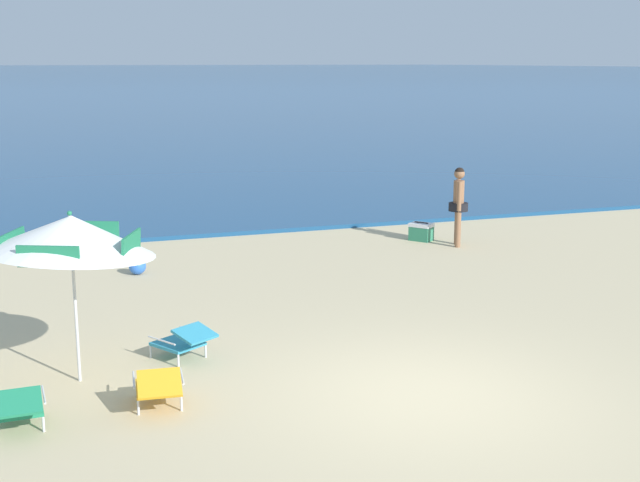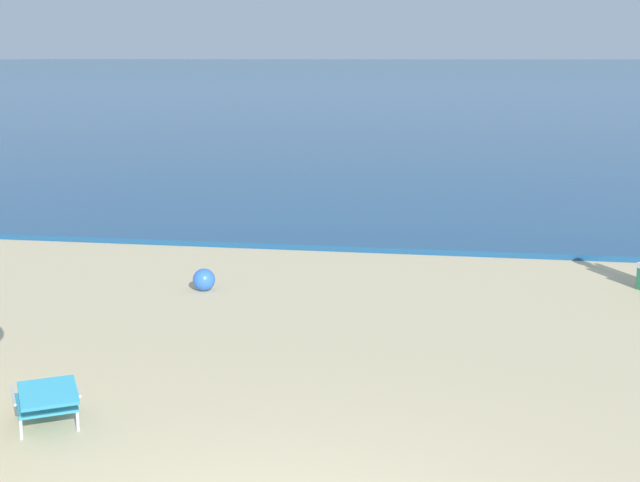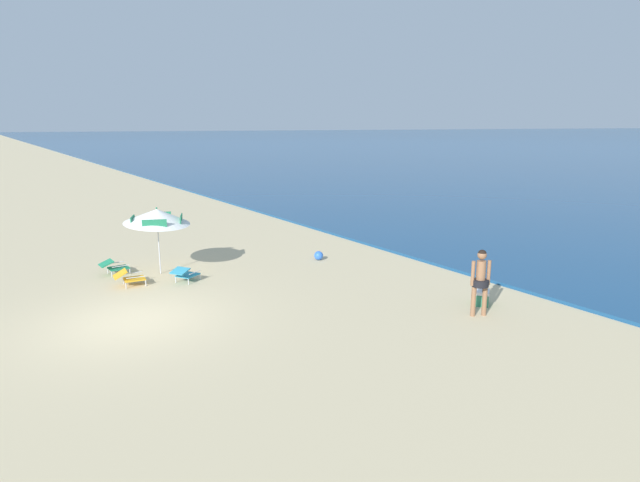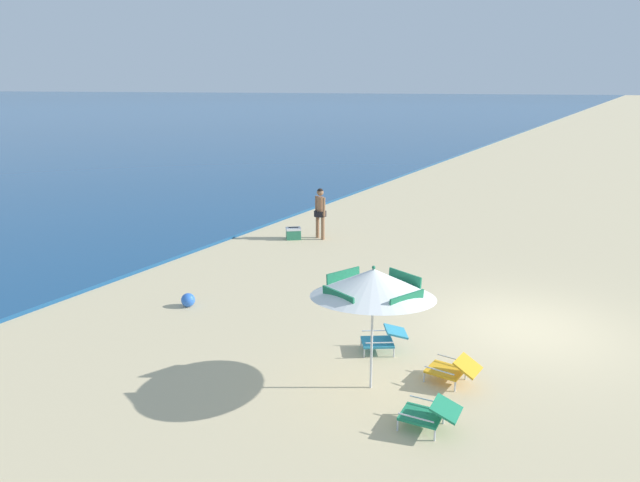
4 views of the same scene
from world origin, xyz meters
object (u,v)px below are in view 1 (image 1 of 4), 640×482
Objects in this scene: beach_ball at (137,266)px; lounge_chair_facing_sea at (159,386)px; lounge_chair_under_umbrella at (184,340)px; lounge_chair_beside_umbrella at (18,406)px; person_standing_near_shore at (459,201)px; beach_umbrella_striped_main at (71,235)px; cooler_box at (421,232)px.

lounge_chair_facing_sea is at bearing -94.61° from beach_ball.
lounge_chair_beside_umbrella is at bearing -142.24° from lounge_chair_under_umbrella.
person_standing_near_shore is 7.04m from beach_ball.
beach_umbrella_striped_main is at bearing -165.93° from lounge_chair_under_umbrella.
beach_umbrella_striped_main is 10.24m from cooler_box.
person_standing_near_shore is (9.06, 6.91, 0.73)m from lounge_chair_beside_umbrella.
lounge_chair_facing_sea is at bearing -110.01° from lounge_chair_under_umbrella.
beach_umbrella_striped_main is 4.48× the size of cooler_box.
lounge_chair_under_umbrella reaches higher than cooler_box.
beach_umbrella_striped_main reaches higher than lounge_chair_under_umbrella.
beach_ball is at bearing 90.41° from lounge_chair_under_umbrella.
cooler_box is at bearing 41.88° from lounge_chair_beside_umbrella.
beach_ball is (0.52, 6.49, -0.11)m from lounge_chair_facing_sea.
lounge_chair_facing_sea is 1.55× the size of cooler_box.
lounge_chair_beside_umbrella is 2.76× the size of beach_ball.
lounge_chair_under_umbrella is at bearing -136.87° from cooler_box.
lounge_chair_under_umbrella is 1.07× the size of lounge_chair_facing_sea.
person_standing_near_shore is 5.32× the size of beach_ball.
beach_umbrella_striped_main is at bearing 125.18° from lounge_chair_facing_sea.
lounge_chair_under_umbrella is (1.39, 0.35, -1.63)m from beach_umbrella_striped_main.
person_standing_near_shore reaches higher than lounge_chair_facing_sea.
lounge_chair_under_umbrella is at bearing 69.99° from lounge_chair_facing_sea.
person_standing_near_shore reaches higher than lounge_chair_beside_umbrella.
lounge_chair_beside_umbrella is at bearing -176.34° from lounge_chair_facing_sea.
beach_ball is at bearing 72.53° from lounge_chair_beside_umbrella.
beach_umbrella_striped_main is at bearing -146.03° from person_standing_near_shore.
beach_umbrella_striped_main is 2.71× the size of lounge_chair_under_umbrella.
beach_umbrella_striped_main is 10.10m from person_standing_near_shore.
cooler_box is (6.99, 7.56, -0.07)m from lounge_chair_facing_sea.
person_standing_near_shore is 1.21m from cooler_box.
beach_umbrella_striped_main is 1.56× the size of person_standing_near_shore.
lounge_chair_beside_umbrella is 6.91m from beach_ball.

